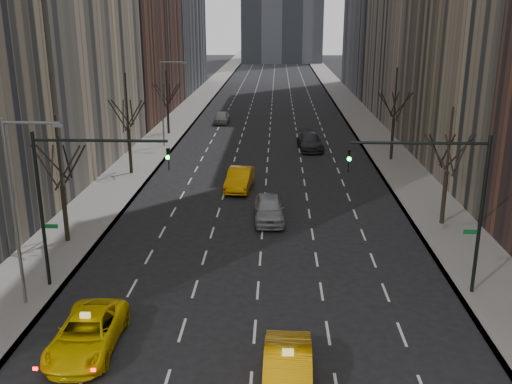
# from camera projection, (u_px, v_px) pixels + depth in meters

# --- Properties ---
(sidewalk_left) EXTENTS (4.50, 320.00, 0.15)m
(sidewalk_left) POSITION_uv_depth(u_px,v_px,m) (189.00, 110.00, 84.98)
(sidewalk_left) COLOR slate
(sidewalk_left) RESTS_ON ground
(sidewalk_right) EXTENTS (4.50, 320.00, 0.15)m
(sidewalk_right) POSITION_uv_depth(u_px,v_px,m) (354.00, 111.00, 84.10)
(sidewalk_right) COLOR slate
(sidewalk_right) RESTS_ON ground
(tree_lw_b) EXTENTS (3.36, 3.50, 7.82)m
(tree_lw_b) POSITION_uv_depth(u_px,v_px,m) (62.00, 185.00, 34.24)
(tree_lw_b) COLOR black
(tree_lw_b) RESTS_ON ground
(tree_lw_c) EXTENTS (3.36, 3.50, 8.74)m
(tree_lw_c) POSITION_uv_depth(u_px,v_px,m) (129.00, 130.00, 49.43)
(tree_lw_c) COLOR black
(tree_lw_c) RESTS_ON ground
(tree_lw_d) EXTENTS (3.36, 3.50, 7.36)m
(tree_lw_d) POSITION_uv_depth(u_px,v_px,m) (167.00, 104.00, 66.76)
(tree_lw_d) COLOR black
(tree_lw_d) RESTS_ON ground
(tree_rw_b) EXTENTS (3.36, 3.50, 7.82)m
(tree_rw_b) POSITION_uv_depth(u_px,v_px,m) (447.00, 172.00, 37.20)
(tree_rw_b) COLOR black
(tree_rw_b) RESTS_ON ground
(tree_rw_c) EXTENTS (3.36, 3.50, 8.74)m
(tree_rw_c) POSITION_uv_depth(u_px,v_px,m) (394.00, 119.00, 54.29)
(tree_rw_c) COLOR black
(tree_rw_c) RESTS_ON ground
(traffic_mast_left) EXTENTS (6.69, 0.39, 8.00)m
(traffic_mast_left) POSITION_uv_depth(u_px,v_px,m) (72.00, 186.00, 27.88)
(traffic_mast_left) COLOR black
(traffic_mast_left) RESTS_ON ground
(traffic_mast_right) EXTENTS (6.69, 0.39, 8.00)m
(traffic_mast_right) POSITION_uv_depth(u_px,v_px,m) (448.00, 190.00, 27.23)
(traffic_mast_right) COLOR black
(traffic_mast_right) RESTS_ON ground
(streetlight_near) EXTENTS (2.83, 0.22, 9.00)m
(streetlight_near) POSITION_uv_depth(u_px,v_px,m) (19.00, 195.00, 26.00)
(streetlight_near) COLOR slate
(streetlight_near) RESTS_ON ground
(streetlight_far) EXTENTS (2.83, 0.22, 9.00)m
(streetlight_far) POSITION_uv_depth(u_px,v_px,m) (165.00, 95.00, 59.42)
(streetlight_far) COLOR slate
(streetlight_far) RESTS_ON ground
(taxi_suv) EXTENTS (2.58, 5.44, 1.50)m
(taxi_suv) POSITION_uv_depth(u_px,v_px,m) (87.00, 334.00, 23.77)
(taxi_suv) COLOR yellow
(taxi_suv) RESTS_ON ground
(taxi_sedan) EXTENTS (1.91, 5.16, 1.69)m
(taxi_sedan) POSITION_uv_depth(u_px,v_px,m) (288.00, 375.00, 20.86)
(taxi_sedan) COLOR orange
(taxi_sedan) RESTS_ON ground
(silver_sedan_ahead) EXTENTS (2.27, 5.14, 1.72)m
(silver_sedan_ahead) POSITION_uv_depth(u_px,v_px,m) (269.00, 209.00, 38.89)
(silver_sedan_ahead) COLOR #93969A
(silver_sedan_ahead) RESTS_ON ground
(far_taxi) EXTENTS (2.23, 5.35, 1.72)m
(far_taxi) POSITION_uv_depth(u_px,v_px,m) (240.00, 179.00, 46.02)
(far_taxi) COLOR #FCA405
(far_taxi) RESTS_ON ground
(far_suv_grey) EXTENTS (2.84, 6.06, 1.71)m
(far_suv_grey) POSITION_uv_depth(u_px,v_px,m) (310.00, 141.00, 59.89)
(far_suv_grey) COLOR #2A2A2E
(far_suv_grey) RESTS_ON ground
(far_car_white) EXTENTS (1.88, 4.44, 1.50)m
(far_car_white) POSITION_uv_depth(u_px,v_px,m) (222.00, 117.00, 74.88)
(far_car_white) COLOR beige
(far_car_white) RESTS_ON ground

